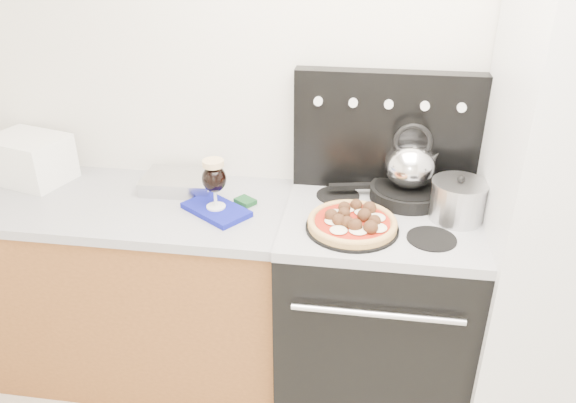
% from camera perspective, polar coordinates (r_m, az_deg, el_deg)
% --- Properties ---
extents(room_shell, '(3.52, 3.01, 2.52)m').
position_cam_1_polar(room_shell, '(1.29, 7.02, -7.08)').
color(room_shell, beige).
rests_on(room_shell, ground).
extents(base_cabinet, '(1.45, 0.60, 0.86)m').
position_cam_1_polar(base_cabinet, '(2.71, -15.69, -8.63)').
color(base_cabinet, brown).
rests_on(base_cabinet, ground).
extents(countertop, '(1.48, 0.63, 0.04)m').
position_cam_1_polar(countertop, '(2.48, -16.99, -0.16)').
color(countertop, '#A5A6AC').
rests_on(countertop, base_cabinet).
extents(stove_body, '(0.76, 0.65, 0.88)m').
position_cam_1_polar(stove_body, '(2.48, 8.61, -11.22)').
color(stove_body, black).
rests_on(stove_body, ground).
extents(cooktop, '(0.76, 0.65, 0.04)m').
position_cam_1_polar(cooktop, '(2.23, 9.43, -1.92)').
color(cooktop, '#ADADB2').
rests_on(cooktop, stove_body).
extents(backguard, '(0.76, 0.08, 0.50)m').
position_cam_1_polar(backguard, '(2.37, 9.93, 7.04)').
color(backguard, black).
rests_on(backguard, cooktop).
extents(fridge, '(0.64, 0.68, 1.90)m').
position_cam_1_polar(fridge, '(2.32, 27.07, -2.20)').
color(fridge, silver).
rests_on(fridge, ground).
extents(toaster_oven, '(0.38, 0.32, 0.20)m').
position_cam_1_polar(toaster_oven, '(2.75, -24.75, 3.97)').
color(toaster_oven, white).
rests_on(toaster_oven, countertop).
extents(foil_sheet, '(0.31, 0.24, 0.06)m').
position_cam_1_polar(foil_sheet, '(2.49, -10.97, 1.95)').
color(foil_sheet, silver).
rests_on(foil_sheet, countertop).
extents(oven_mitt, '(0.31, 0.28, 0.02)m').
position_cam_1_polar(oven_mitt, '(2.27, -7.30, -0.84)').
color(oven_mitt, '#0F148C').
rests_on(oven_mitt, countertop).
extents(beer_glass, '(0.11, 0.11, 0.21)m').
position_cam_1_polar(beer_glass, '(2.22, -7.48, 1.80)').
color(beer_glass, black).
rests_on(beer_glass, oven_mitt).
extents(pizza_pan, '(0.37, 0.37, 0.01)m').
position_cam_1_polar(pizza_pan, '(2.11, 6.51, -2.66)').
color(pizza_pan, black).
rests_on(pizza_pan, cooktop).
extents(pizza, '(0.42, 0.42, 0.05)m').
position_cam_1_polar(pizza, '(2.10, 6.56, -1.97)').
color(pizza, '#EEA36C').
rests_on(pizza, pizza_pan).
extents(skillet, '(0.36, 0.36, 0.05)m').
position_cam_1_polar(skillet, '(2.36, 12.01, 0.86)').
color(skillet, black).
rests_on(skillet, cooktop).
extents(tea_kettle, '(0.22, 0.22, 0.23)m').
position_cam_1_polar(tea_kettle, '(2.30, 12.34, 4.00)').
color(tea_kettle, silver).
rests_on(tea_kettle, skillet).
extents(stock_pot, '(0.25, 0.25, 0.15)m').
position_cam_1_polar(stock_pot, '(2.23, 16.85, -0.03)').
color(stock_pot, '#B9B9BB').
rests_on(stock_pot, cooktop).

